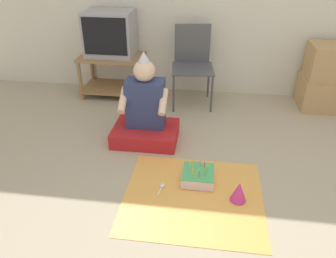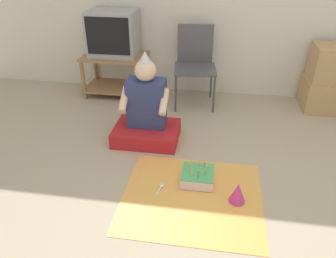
# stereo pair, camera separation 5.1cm
# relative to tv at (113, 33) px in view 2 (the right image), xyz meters

# --- Properties ---
(ground_plane) EXTENTS (16.00, 16.00, 0.00)m
(ground_plane) POSITION_rel_tv_xyz_m (1.26, -1.90, -0.74)
(ground_plane) COLOR tan
(tv_stand) EXTENTS (0.74, 0.47, 0.49)m
(tv_stand) POSITION_rel_tv_xyz_m (-0.00, -0.01, -0.45)
(tv_stand) COLOR #997047
(tv_stand) RESTS_ON ground_plane
(tv) EXTENTS (0.54, 0.41, 0.50)m
(tv) POSITION_rel_tv_xyz_m (0.00, 0.00, 0.00)
(tv) COLOR #99999E
(tv) RESTS_ON tv_stand
(folding_chair) EXTENTS (0.50, 0.49, 0.86)m
(folding_chair) POSITION_rel_tv_xyz_m (0.95, -0.08, -0.24)
(folding_chair) COLOR #4C4C51
(folding_chair) RESTS_ON ground_plane
(cardboard_box_stack) EXTENTS (0.47, 0.46, 0.71)m
(cardboard_box_stack) POSITION_rel_tv_xyz_m (2.41, -0.04, -0.40)
(cardboard_box_stack) COLOR tan
(cardboard_box_stack) RESTS_ON ground_plane
(person_seated) EXTENTS (0.60, 0.44, 0.85)m
(person_seated) POSITION_rel_tv_xyz_m (0.59, -1.00, -0.48)
(person_seated) COLOR red
(person_seated) RESTS_ON ground_plane
(party_cloth) EXTENTS (1.02, 0.93, 0.01)m
(party_cloth) POSITION_rel_tv_xyz_m (1.09, -1.76, -0.73)
(party_cloth) COLOR #EFA84C
(party_cloth) RESTS_ON ground_plane
(birthday_cake) EXTENTS (0.25, 0.25, 0.16)m
(birthday_cake) POSITION_rel_tv_xyz_m (1.12, -1.58, -0.69)
(birthday_cake) COLOR silver
(birthday_cake) RESTS_ON party_cloth
(party_hat_blue) EXTENTS (0.12, 0.12, 0.16)m
(party_hat_blue) POSITION_rel_tv_xyz_m (1.42, -1.76, -0.65)
(party_hat_blue) COLOR #CC338C
(party_hat_blue) RESTS_ON party_cloth
(plastic_spoon_near) EXTENTS (0.04, 0.14, 0.01)m
(plastic_spoon_near) POSITION_rel_tv_xyz_m (0.85, -1.70, -0.72)
(plastic_spoon_near) COLOR white
(plastic_spoon_near) RESTS_ON party_cloth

